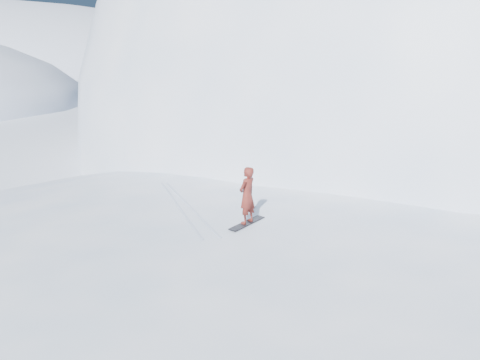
{
  "coord_description": "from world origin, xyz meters",
  "views": [
    {
      "loc": [
        -3.25,
        -10.86,
        7.54
      ],
      "look_at": [
        -0.21,
        3.12,
        3.5
      ],
      "focal_mm": 35.0,
      "sensor_mm": 36.0,
      "label": 1
    }
  ],
  "objects": [
    {
      "name": "near_ridge",
      "position": [
        1.0,
        3.0,
        0.0
      ],
      "size": [
        36.0,
        28.0,
        4.8
      ],
      "primitive_type": "ellipsoid",
      "color": "white",
      "rests_on": "ground"
    },
    {
      "name": "wind_bumps",
      "position": [
        -0.56,
        2.12,
        0.0
      ],
      "size": [
        16.0,
        14.4,
        1.0
      ],
      "color": "white",
      "rests_on": "ground"
    },
    {
      "name": "summit_peak",
      "position": [
        22.0,
        26.0,
        0.0
      ],
      "size": [
        60.0,
        56.0,
        56.0
      ],
      "primitive_type": "ellipsoid",
      "color": "white",
      "rests_on": "ground"
    },
    {
      "name": "peak_shoulder",
      "position": [
        10.0,
        20.0,
        0.0
      ],
      "size": [
        28.0,
        24.0,
        18.0
      ],
      "primitive_type": "ellipsoid",
      "color": "white",
      "rests_on": "ground"
    },
    {
      "name": "snowboard",
      "position": [
        -0.21,
        2.12,
        2.41
      ],
      "size": [
        1.32,
        1.18,
        0.02
      ],
      "primitive_type": "cube",
      "rotation": [
        0.0,
        0.0,
        0.7
      ],
      "color": "black",
      "rests_on": "near_ridge"
    },
    {
      "name": "snowboarder",
      "position": [
        -0.21,
        2.12,
        3.3
      ],
      "size": [
        0.76,
        0.73,
        1.75
      ],
      "primitive_type": "imported",
      "rotation": [
        0.0,
        0.0,
        3.84
      ],
      "color": "maroon",
      "rests_on": "snowboard"
    },
    {
      "name": "ground",
      "position": [
        0.0,
        0.0,
        0.0
      ],
      "size": [
        400.0,
        400.0,
        0.0
      ],
      "primitive_type": "plane",
      "color": "white",
      "rests_on": "ground"
    },
    {
      "name": "board_tracks",
      "position": [
        -1.93,
        4.15,
        2.42
      ],
      "size": [
        1.37,
        5.95,
        0.04
      ],
      "color": "silver",
      "rests_on": "ground"
    }
  ]
}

